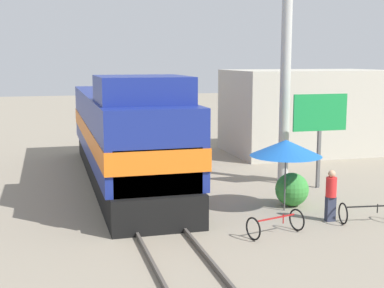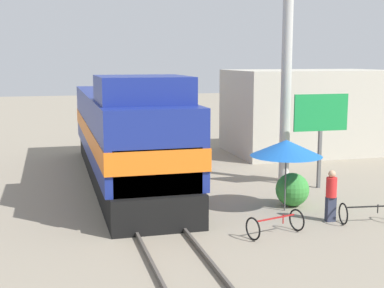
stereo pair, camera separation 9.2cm
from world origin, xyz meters
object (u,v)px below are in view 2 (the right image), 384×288
utility_pole (286,71)px  bicycle (369,212)px  bicycle_spare (275,224)px  person_bystander (331,194)px  vendor_umbrella (286,148)px  billboard_sign (321,118)px  locomotive (126,136)px

utility_pole → bicycle: 7.45m
bicycle → bicycle_spare: 3.33m
bicycle → person_bystander: bearing=72.5°
vendor_umbrella → utility_pole: bearing=65.9°
vendor_umbrella → person_bystander: size_ratio=1.47×
billboard_sign → bicycle: (-0.74, -4.66, -2.47)m
billboard_sign → person_bystander: billboard_sign is taller
locomotive → billboard_sign: (7.29, -2.92, 0.84)m
locomotive → bicycle_spare: locomotive is taller
billboard_sign → bicycle_spare: billboard_sign is taller
person_bystander → bicycle_spare: size_ratio=0.91×
billboard_sign → bicycle: bearing=-99.1°
billboard_sign → locomotive: bearing=158.2°
locomotive → utility_pole: size_ratio=1.63×
vendor_umbrella → bicycle: vendor_umbrella is taller
vendor_umbrella → person_bystander: 2.15m
billboard_sign → bicycle: billboard_sign is taller
utility_pole → bicycle_spare: size_ratio=5.04×
locomotive → bicycle: bearing=-49.2°
vendor_umbrella → person_bystander: (0.89, -1.49, -1.27)m
person_bystander → utility_pole: bearing=80.4°
bicycle_spare → locomotive: bearing=6.3°
vendor_umbrella → locomotive: bearing=129.3°
locomotive → billboard_sign: locomotive is taller
vendor_umbrella → billboard_sign: 3.86m
billboard_sign → bicycle_spare: (-4.06, -5.00, -2.48)m
bicycle_spare → vendor_umbrella: bearing=-46.3°
billboard_sign → bicycle: 5.33m
vendor_umbrella → bicycle_spare: vendor_umbrella is taller
vendor_umbrella → bicycle_spare: bearing=-120.4°
locomotive → bicycle: 10.15m
utility_pole → person_bystander: (-0.95, -5.61, -3.73)m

